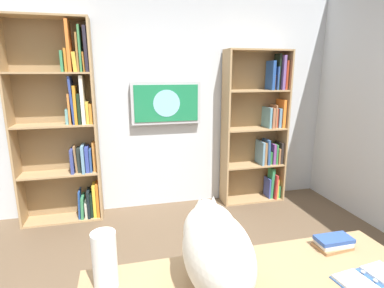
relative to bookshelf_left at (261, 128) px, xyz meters
The scene contains 8 objects.
wall_back 1.35m from the bookshelf_left, ahead, with size 4.52×0.06×2.70m, color silver.
bookshelf_left is the anchor object (origin of this frame).
bookshelf_right 2.36m from the bookshelf_left, ahead, with size 0.87×0.28×2.24m.
wall_mounted_tv 1.28m from the bookshelf_left, ahead, with size 0.84×0.07×0.51m.
cat 2.75m from the bookshelf_left, 59.37° to the left, with size 0.32×0.63×0.38m.
open_binder 2.64m from the bookshelf_left, 75.13° to the left, with size 0.35×0.26×0.02m.
paper_towel_roll 2.94m from the bookshelf_left, 50.16° to the left, with size 0.11×0.11×0.27m, color white.
desk_book_stack 2.34m from the bookshelf_left, 73.49° to the left, with size 0.20×0.14×0.06m.
Camera 1 is at (0.50, 1.44, 1.67)m, focal length 28.04 mm.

